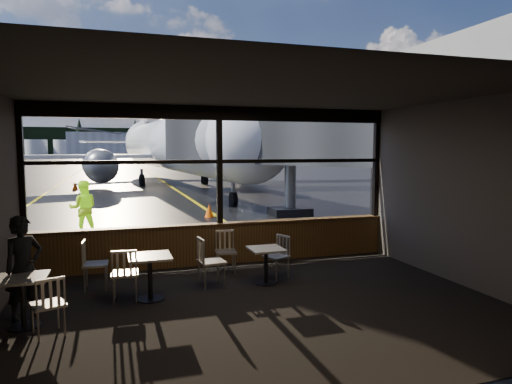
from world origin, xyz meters
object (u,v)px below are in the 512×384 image
airliner (176,107)px  cafe_table_near (266,266)px  jet_bridge (283,154)px  cone_wing (75,186)px  chair_near_n (226,252)px  cafe_table_mid (150,278)px  cone_nose (209,211)px  ground_crew (83,208)px  chair_near_w (212,262)px  cafe_table_left (23,302)px  chair_left_s (48,305)px  chair_mid_w (96,265)px  passenger (24,268)px  chair_mid_s (125,274)px  chair_near_e (277,257)px

airliner → cafe_table_near: airliner is taller
jet_bridge → cone_wing: (-8.13, 14.99, -2.14)m
jet_bridge → chair_near_n: jet_bridge is taller
cafe_table_mid → cone_nose: 9.49m
cafe_table_near → cone_nose: 8.78m
chair_near_n → cafe_table_mid: bearing=44.7°
ground_crew → cone_wing: size_ratio=3.17×
chair_near_w → cafe_table_mid: bearing=-78.3°
cafe_table_left → chair_left_s: chair_left_s is taller
ground_crew → cafe_table_mid: bearing=99.2°
cafe_table_mid → chair_mid_w: size_ratio=0.84×
cafe_table_mid → chair_left_s: (-1.46, -1.11, 0.04)m
chair_near_w → cone_nose: size_ratio=1.95×
cafe_table_left → chair_left_s: bearing=-47.5°
airliner → ground_crew: size_ratio=21.35×
cafe_table_left → chair_near_n: bearing=29.3°
chair_left_s → passenger: 0.95m
airliner → cone_wing: airliner is taller
passenger → chair_left_s: bearing=-98.5°
chair_near_n → ground_crew: bearing=-52.6°
cafe_table_near → airliner: bearing=86.4°
airliner → chair_near_n: (-2.03, -22.68, -4.95)m
chair_left_s → chair_mid_s: bearing=29.1°
chair_mid_s → passenger: size_ratio=0.58×
jet_bridge → chair_mid_w: 9.28m
passenger → chair_near_w: bearing=-23.5°
cafe_table_near → cafe_table_mid: bearing=-172.4°
cafe_table_mid → cafe_table_left: (-1.84, -0.69, -0.01)m
cone_wing → ground_crew: bearing=-85.0°
cafe_table_near → chair_mid_w: size_ratio=0.76×
cafe_table_mid → cone_wing: cafe_table_mid is taller
cone_nose → chair_mid_w: bearing=-115.0°
chair_left_s → cone_wing: bearing=73.5°
chair_left_s → cafe_table_left: bearing=112.7°
cafe_table_mid → cone_wing: (-2.84, 22.54, -0.13)m
cone_nose → cafe_table_mid: bearing=-107.6°
cafe_table_mid → chair_near_n: chair_near_n is taller
chair_mid_s → ground_crew: 6.50m
chair_left_s → airliner: bearing=58.6°
cafe_table_left → chair_mid_w: 1.87m
chair_near_e → cone_wing: bearing=-10.9°
chair_near_n → passenger: (-3.51, -1.59, 0.35)m
ground_crew → cone_nose: size_ratio=3.35×
chair_near_w → chair_mid_s: bearing=-86.2°
jet_bridge → cone_nose: jet_bridge is taller
chair_near_n → chair_mid_s: size_ratio=0.96×
cafe_table_near → ground_crew: bearing=120.2°
chair_near_e → cone_nose: 8.48m
chair_mid_s → chair_mid_w: 0.96m
cafe_table_mid → chair_near_e: chair_near_e is taller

